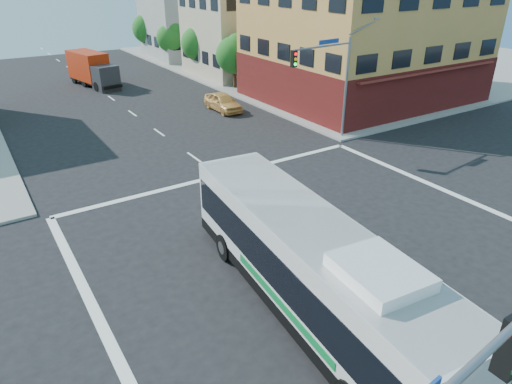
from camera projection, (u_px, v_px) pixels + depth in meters
ground at (325, 250)px, 19.82m from camera, size 120.00×120.00×0.00m
sidewalk_ne at (353, 57)px, 63.25m from camera, size 50.00×50.00×0.15m
corner_building_ne at (365, 33)px, 40.91m from camera, size 18.10×15.44×14.00m
building_east_near at (247, 33)px, 51.78m from camera, size 12.06×10.06×9.00m
building_east_far at (193, 18)px, 62.15m from camera, size 12.06×10.06×10.00m
signal_mast_ne at (330, 71)px, 30.07m from camera, size 7.91×1.13×8.07m
street_tree_a at (235, 53)px, 45.14m from camera, size 3.60×3.60×5.53m
street_tree_b at (199, 41)px, 51.12m from camera, size 3.80×3.80×5.79m
street_tree_c at (171, 36)px, 57.30m from camera, size 3.40×3.40×5.29m
street_tree_d at (148, 27)px, 63.16m from camera, size 4.00×4.00×6.03m
transit_bus at (309, 264)px, 15.58m from camera, size 4.05×13.40×3.91m
box_truck at (93, 70)px, 47.20m from camera, size 3.63×7.76×3.37m
parked_car at (223, 102)px, 39.16m from camera, size 1.79×4.43×1.51m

